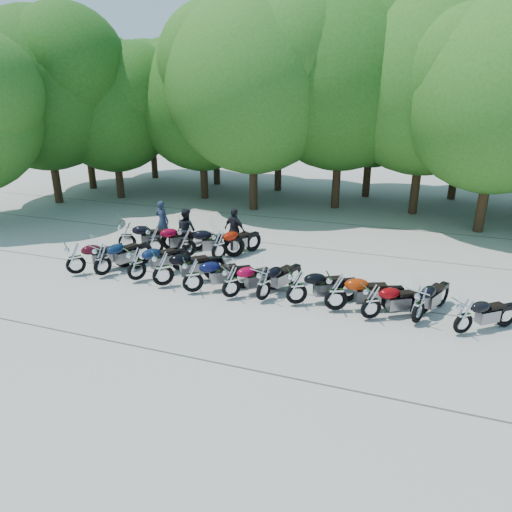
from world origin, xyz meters
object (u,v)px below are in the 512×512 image
(motorcycle_7, at_px, (297,286))
(motorcycle_11, at_px, (464,316))
(motorcycle_6, at_px, (263,283))
(rider_0, at_px, (162,221))
(motorcycle_4, at_px, (193,275))
(motorcycle_3, at_px, (163,268))
(rider_1, at_px, (186,229))
(motorcycle_12, at_px, (127,236))
(motorcycle_13, at_px, (155,240))
(motorcycle_5, at_px, (231,281))
(motorcycle_14, at_px, (187,241))
(motorcycle_1, at_px, (102,259))
(rider_2, at_px, (235,230))
(motorcycle_2, at_px, (136,263))
(motorcycle_8, at_px, (336,291))
(motorcycle_15, at_px, (219,244))
(motorcycle_10, at_px, (419,304))
(motorcycle_0, at_px, (75,258))
(motorcycle_9, at_px, (372,301))

(motorcycle_7, distance_m, motorcycle_11, 4.60)
(motorcycle_6, height_order, rider_0, rider_0)
(motorcycle_11, bearing_deg, motorcycle_4, 52.15)
(motorcycle_3, height_order, rider_1, rider_1)
(motorcycle_12, distance_m, motorcycle_13, 1.28)
(motorcycle_5, bearing_deg, motorcycle_14, -0.87)
(motorcycle_1, bearing_deg, motorcycle_7, -158.56)
(motorcycle_3, height_order, motorcycle_7, motorcycle_3)
(motorcycle_4, relative_size, motorcycle_14, 0.93)
(motorcycle_6, relative_size, motorcycle_12, 0.90)
(rider_2, bearing_deg, motorcycle_2, 83.20)
(motorcycle_3, height_order, motorcycle_8, motorcycle_3)
(motorcycle_6, bearing_deg, rider_2, -36.12)
(motorcycle_1, xyz_separation_m, motorcycle_15, (3.18, 2.77, -0.00))
(motorcycle_7, xyz_separation_m, motorcycle_10, (3.46, -0.01, -0.02))
(motorcycle_1, xyz_separation_m, motorcycle_3, (2.44, -0.09, 0.02))
(motorcycle_7, relative_size, rider_2, 1.30)
(motorcycle_10, distance_m, rider_2, 8.13)
(motorcycle_6, bearing_deg, motorcycle_5, 30.68)
(motorcycle_5, xyz_separation_m, rider_2, (-1.57, 4.22, 0.26))
(motorcycle_4, xyz_separation_m, rider_1, (-2.17, 3.76, 0.20))
(motorcycle_1, bearing_deg, rider_1, -90.86)
(motorcycle_0, distance_m, rider_2, 6.03)
(motorcycle_14, relative_size, rider_1, 1.46)
(motorcycle_9, height_order, motorcycle_10, motorcycle_10)
(motorcycle_6, height_order, motorcycle_10, motorcycle_10)
(motorcycle_10, relative_size, motorcycle_13, 0.94)
(rider_2, bearing_deg, rider_1, 34.26)
(motorcycle_5, relative_size, motorcycle_12, 0.90)
(motorcycle_0, xyz_separation_m, motorcycle_12, (0.27, 2.68, 0.03))
(motorcycle_2, distance_m, rider_2, 4.48)
(motorcycle_9, bearing_deg, motorcycle_12, 42.91)
(motorcycle_1, xyz_separation_m, motorcycle_5, (4.88, -0.17, -0.06))
(motorcycle_12, bearing_deg, rider_1, -88.16)
(motorcycle_11, bearing_deg, motorcycle_9, 51.10)
(motorcycle_3, distance_m, motorcycle_14, 2.78)
(motorcycle_0, bearing_deg, motorcycle_2, -132.92)
(motorcycle_2, height_order, motorcycle_6, motorcycle_2)
(motorcycle_2, bearing_deg, motorcycle_1, 32.18)
(motorcycle_4, bearing_deg, motorcycle_12, 22.09)
(motorcycle_0, relative_size, motorcycle_12, 0.96)
(motorcycle_7, relative_size, rider_0, 1.31)
(motorcycle_11, xyz_separation_m, rider_0, (-11.64, 4.50, 0.29))
(motorcycle_3, distance_m, motorcycle_5, 2.45)
(motorcycle_0, height_order, motorcycle_1, motorcycle_1)
(motorcycle_0, height_order, motorcycle_14, motorcycle_14)
(motorcycle_2, xyz_separation_m, motorcycle_13, (-0.77, 2.44, -0.00))
(motorcycle_1, bearing_deg, motorcycle_0, 32.66)
(motorcycle_0, bearing_deg, rider_2, -93.66)
(motorcycle_3, relative_size, motorcycle_9, 1.15)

